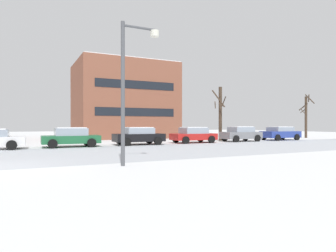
% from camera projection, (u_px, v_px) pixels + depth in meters
% --- Properties ---
extents(road_surface, '(80.00, 9.66, 0.00)m').
position_uv_depth(road_surface, '(5.00, 157.00, 14.82)').
color(road_surface, '#B7BCC4').
rests_on(road_surface, ground).
extents(street_lamp, '(1.63, 0.36, 5.74)m').
position_uv_depth(street_lamp, '(130.00, 78.00, 11.79)').
color(street_lamp, '#4C4F54').
rests_on(street_lamp, ground).
extents(parked_car_green, '(4.06, 2.20, 1.43)m').
position_uv_depth(parked_car_green, '(71.00, 137.00, 21.43)').
color(parked_car_green, '#1E6038').
rests_on(parked_car_green, ground).
extents(parked_car_black, '(4.02, 2.18, 1.42)m').
position_uv_depth(parked_car_black, '(139.00, 136.00, 23.73)').
color(parked_car_black, black).
rests_on(parked_car_black, ground).
extents(parked_car_red, '(4.01, 2.14, 1.41)m').
position_uv_depth(parked_car_red, '(193.00, 135.00, 26.17)').
color(parked_car_red, red).
rests_on(parked_car_red, ground).
extents(parked_car_gray, '(3.93, 2.03, 1.45)m').
position_uv_depth(parked_car_gray, '(241.00, 134.00, 28.35)').
color(parked_car_gray, slate).
rests_on(parked_car_gray, ground).
extents(parked_car_blue, '(4.13, 2.19, 1.42)m').
position_uv_depth(parked_car_blue, '(280.00, 133.00, 30.70)').
color(parked_car_blue, '#283D93').
rests_on(parked_car_blue, ground).
extents(tree_far_right, '(1.52, 1.55, 5.23)m').
position_uv_depth(tree_far_right, '(306.00, 115.00, 35.47)').
color(tree_far_right, '#423326').
rests_on(tree_far_right, ground).
extents(tree_far_mid, '(1.46, 1.72, 5.42)m').
position_uv_depth(tree_far_mid, '(220.00, 113.00, 29.60)').
color(tree_far_mid, '#423326').
rests_on(tree_far_mid, ground).
extents(building_far_right, '(11.39, 9.26, 9.09)m').
position_uv_depth(building_far_right, '(124.00, 101.00, 36.36)').
color(building_far_right, brown).
rests_on(building_far_right, ground).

